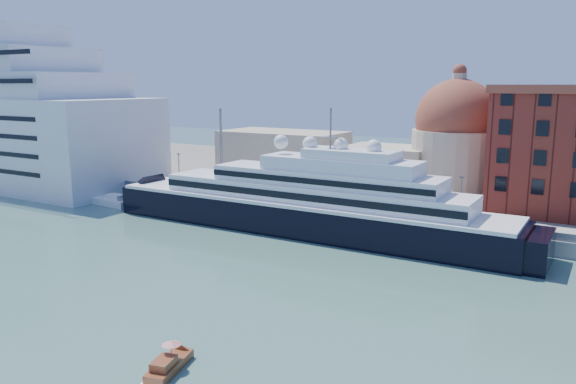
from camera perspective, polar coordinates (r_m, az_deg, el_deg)
The scene contains 9 objects.
ground at distance 82.93m, azimuth -9.49°, elevation -7.01°, with size 400.00×400.00×0.00m, color #376056.
quay at distance 109.79m, azimuth 1.97°, elevation -1.77°, with size 180.00×10.00×2.50m, color gray.
land at distance 146.49m, azimuth 9.70°, elevation 1.17°, with size 260.00×72.00×2.00m, color slate.
quay_fence at distance 105.56m, azimuth 0.80°, elevation -1.25°, with size 180.00×0.10×1.20m, color slate.
superyacht at distance 98.70m, azimuth 0.06°, elevation -1.37°, with size 84.08×11.66×25.13m.
service_barge at distance 125.64m, azimuth -17.57°, elevation -0.90°, with size 11.80×4.46×2.61m.
water_taxi at distance 53.45m, azimuth -12.04°, elevation -16.75°, with size 3.34×6.18×2.79m.
church at distance 126.85m, azimuth 9.72°, elevation 4.21°, with size 66.00×18.00×25.50m.
lamp_posts at distance 113.38m, azimuth -4.06°, elevation 3.02°, with size 120.80×2.40×18.00m.
Camera 1 is at (51.36, -60.03, 25.22)m, focal length 35.00 mm.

